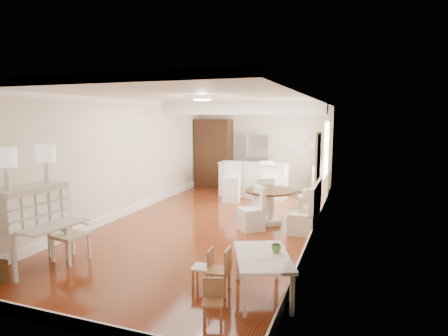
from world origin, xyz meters
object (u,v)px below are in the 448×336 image
Objects in this scene: kids_table at (262,276)px; secretary_bureau at (32,228)px; gustavian_armchair at (70,234)px; pantry_cabinet at (214,153)px; slip_chair_near at (251,208)px; bar_stool_left at (232,182)px; kids_chair_b at (202,267)px; kids_chair_c at (213,301)px; breakfast_counter at (253,180)px; kids_chair_a at (218,270)px; fridge at (268,163)px; bar_stool_right at (267,181)px; slip_chair_far at (263,196)px; dining_table at (270,207)px; sideboard at (320,182)px.

secretary_bureau is at bearing -174.64° from kids_table.
gustavian_armchair is 0.39× the size of pantry_cabinet.
bar_stool_left reaches higher than slip_chair_near.
kids_chair_c is (0.49, -0.83, -0.03)m from kids_chair_b.
kids_chair_a is at bearing -78.86° from breakfast_counter.
fridge is at bearing 79.20° from kids_chair_c.
secretary_bureau is 7.71m from fridge.
secretary_bureau reaches higher than kids_chair_c.
bar_stool_right is at bearing -77.62° from fridge.
bar_stool_right is at bearing 22.38° from bar_stool_left.
kids_chair_c is at bearing -99.23° from gustavian_armchair.
kids_table is (3.31, -0.15, -0.16)m from gustavian_armchair.
bar_stool_right is at bearing -109.00° from slip_chair_far.
kids_table is at bearing 11.18° from secretary_bureau.
gustavian_armchair is at bearing 64.64° from secretary_bureau.
slip_chair_far is at bearing 141.15° from slip_chair_near.
kids_chair_b is 0.50× the size of dining_table.
bar_stool_left is at bearing -168.85° from kids_chair_a.
slip_chair_far is 0.52× the size of fridge.
kids_chair_a is 7.83m from pantry_cabinet.
slip_chair_near is at bearing 64.38° from slip_chair_far.
sideboard is at bearing -19.11° from gustavian_armchair.
gustavian_armchair is 7.22m from sideboard.
kids_chair_c is 0.54× the size of slip_chair_near.
bar_stool_right is at bearing -30.31° from breakfast_counter.
secretary_bureau is 3.64m from kids_table.
gustavian_armchair is 7.02m from pantry_cabinet.
fridge is (2.00, 7.44, 0.23)m from secretary_bureau.
pantry_cabinet is (-0.19, 6.99, 0.71)m from gustavian_armchair.
pantry_cabinet is 1.28× the size of fridge.
secretary_bureau is 1.43× the size of slip_chair_far.
slip_chair_near is 0.40× the size of pantry_cabinet.
kids_chair_b is 0.56× the size of sideboard.
kids_chair_c is 6.30m from bar_stool_left.
slip_chair_near is (-0.36, 2.90, 0.14)m from kids_chair_a.
kids_chair_a is at bearing 86.27° from kids_chair_c.
kids_chair_b is at bearing -104.11° from sideboard.
fridge reaches higher than slip_chair_far.
bar_stool_left is 1.01× the size of bar_stool_right.
kids_chair_a is 0.57× the size of bar_stool_left.
slip_chair_far is at bearing -68.29° from breakfast_counter.
bar_stool_right is at bearing 78.44° from kids_chair_c.
gustavian_armchair is 6.10m from breakfast_counter.
slip_chair_near is 5.07m from pantry_cabinet.
gustavian_armchair is 0.96× the size of slip_chair_near.
secretary_bureau is 7.49m from pantry_cabinet.
sideboard is (3.41, 6.37, 0.04)m from gustavian_armchair.
kids_chair_a is 3.50m from dining_table.
secretary_bureau reaches higher than gustavian_armchair.
bar_stool_right is (-1.31, 5.76, 0.27)m from kids_table.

